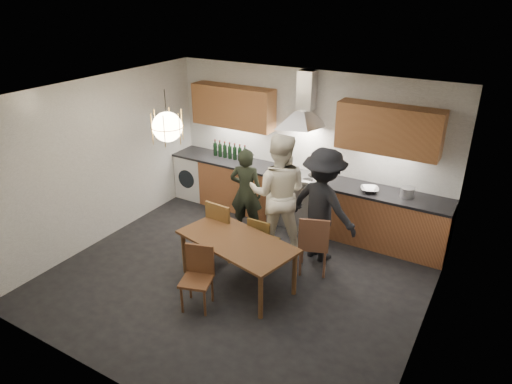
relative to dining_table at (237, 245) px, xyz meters
The scene contains 17 objects.
ground 0.62m from the dining_table, 123.27° to the left, with size 5.00×5.00×0.00m, color black.
room_shell 1.11m from the dining_table, 123.27° to the left, with size 5.02×4.52×2.61m.
counter_run 2.06m from the dining_table, 91.30° to the left, with size 5.00×0.62×0.90m.
range_stove 2.06m from the dining_table, 91.97° to the left, with size 0.90×0.60×0.92m.
wall_fixtures 2.52m from the dining_table, 91.86° to the left, with size 4.30×0.54×1.10m.
pendant_lamp 1.84m from the dining_table, behind, with size 0.43×0.43×0.70m.
dining_table is the anchor object (origin of this frame).
chair_back_left 0.71m from the dining_table, 140.44° to the left, with size 0.45×0.45×0.94m.
chair_back_mid 0.56m from the dining_table, 81.29° to the left, with size 0.36×0.36×0.80m.
chair_back_right 1.10m from the dining_table, 42.20° to the left, with size 0.54×0.54×0.93m.
chair_front 0.67m from the dining_table, 106.33° to the right, with size 0.47×0.47×0.83m.
person_left 1.45m from the dining_table, 116.47° to the left, with size 0.54×0.35×1.48m, color black.
person_mid 1.18m from the dining_table, 88.24° to the left, with size 0.91×0.71×1.88m, color white.
person_right 1.44m from the dining_table, 59.37° to the left, with size 1.13×0.65×1.74m, color black.
mixing_bowl 2.32m from the dining_table, 59.10° to the left, with size 0.28×0.28×0.07m, color silver.
stock_pot 2.72m from the dining_table, 50.25° to the left, with size 0.20×0.20×0.14m, color silver.
wine_bottles 2.63m from the dining_table, 125.23° to the left, with size 0.72×0.07×0.30m.
Camera 1 is at (2.98, -4.56, 3.83)m, focal length 32.00 mm.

